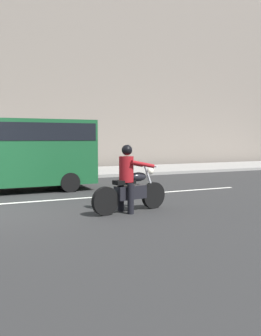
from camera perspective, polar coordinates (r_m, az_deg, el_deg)
motorcycle_with_rider_crimson at (r=8.39m, az=-0.10°, el=-2.68°), size 2.05×0.76×1.60m
parked_van_forest_green at (r=12.21m, az=-17.88°, el=2.78°), size 4.98×1.96×2.36m
street_sign_post at (r=16.32m, az=-10.50°, el=3.82°), size 0.44×0.08×2.22m
pedestrian_bystander at (r=17.89m, az=-7.48°, el=2.68°), size 0.34×0.34×1.66m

